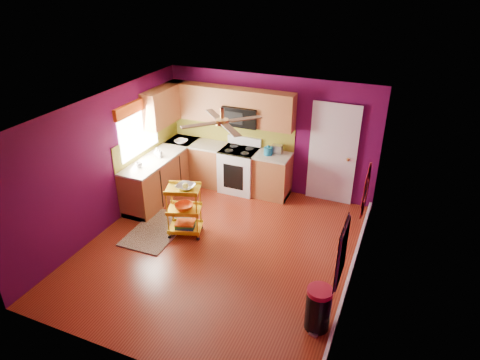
% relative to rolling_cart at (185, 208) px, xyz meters
% --- Properties ---
extents(ground, '(5.00, 5.00, 0.00)m').
position_rel_rolling_cart_xyz_m(ground, '(0.78, -0.20, -0.54)').
color(ground, maroon).
rests_on(ground, ground).
extents(room_envelope, '(4.54, 5.04, 2.52)m').
position_rel_rolling_cart_xyz_m(room_envelope, '(0.81, -0.20, 1.09)').
color(room_envelope, '#50093B').
rests_on(room_envelope, ground).
extents(lower_cabinets, '(2.81, 2.31, 0.94)m').
position_rel_rolling_cart_xyz_m(lower_cabinets, '(-0.57, 1.62, -0.11)').
color(lower_cabinets, brown).
rests_on(lower_cabinets, ground).
extents(electric_range, '(0.76, 0.66, 1.13)m').
position_rel_rolling_cart_xyz_m(electric_range, '(0.23, 1.97, -0.06)').
color(electric_range, white).
rests_on(electric_range, ground).
extents(upper_cabinetry, '(2.80, 2.30, 1.26)m').
position_rel_rolling_cart_xyz_m(upper_cabinetry, '(-0.46, 1.97, 1.25)').
color(upper_cabinetry, brown).
rests_on(upper_cabinetry, ground).
extents(left_window, '(0.08, 1.35, 1.08)m').
position_rel_rolling_cart_xyz_m(left_window, '(-1.44, 0.85, 1.19)').
color(left_window, white).
rests_on(left_window, ground).
extents(panel_door, '(0.95, 0.11, 2.15)m').
position_rel_rolling_cart_xyz_m(panel_door, '(2.13, 2.27, 0.48)').
color(panel_door, white).
rests_on(panel_door, ground).
extents(right_wall_art, '(0.04, 2.74, 1.04)m').
position_rel_rolling_cart_xyz_m(right_wall_art, '(3.01, -0.54, 0.90)').
color(right_wall_art, black).
rests_on(right_wall_art, ground).
extents(ceiling_fan, '(1.01, 1.01, 0.26)m').
position_rel_rolling_cart_xyz_m(ceiling_fan, '(0.78, 0.00, 1.75)').
color(ceiling_fan, '#BF8C3F').
rests_on(ceiling_fan, ground).
extents(shag_rug, '(0.87, 1.39, 0.02)m').
position_rel_rolling_cart_xyz_m(shag_rug, '(-0.56, -0.12, -0.53)').
color(shag_rug, '#311B10').
rests_on(shag_rug, ground).
extents(rolling_cart, '(0.69, 0.59, 1.06)m').
position_rel_rolling_cart_xyz_m(rolling_cart, '(0.00, 0.00, 0.00)').
color(rolling_cart, yellow).
rests_on(rolling_cart, ground).
extents(trash_can, '(0.43, 0.43, 0.66)m').
position_rel_rolling_cart_xyz_m(trash_can, '(2.76, -1.27, -0.22)').
color(trash_can, black).
rests_on(trash_can, ground).
extents(teal_kettle, '(0.18, 0.18, 0.21)m').
position_rel_rolling_cart_xyz_m(teal_kettle, '(0.87, 1.97, 0.48)').
color(teal_kettle, '#136A91').
rests_on(teal_kettle, lower_cabinets).
extents(toaster, '(0.22, 0.15, 0.18)m').
position_rel_rolling_cart_xyz_m(toaster, '(1.01, 2.12, 0.49)').
color(toaster, beige).
rests_on(toaster, lower_cabinets).
extents(soap_bottle_a, '(0.09, 0.09, 0.20)m').
position_rel_rolling_cart_xyz_m(soap_bottle_a, '(-1.11, 0.98, 0.50)').
color(soap_bottle_a, '#EA3F72').
rests_on(soap_bottle_a, lower_cabinets).
extents(soap_bottle_b, '(0.13, 0.13, 0.17)m').
position_rel_rolling_cart_xyz_m(soap_bottle_b, '(-1.20, 1.05, 0.48)').
color(soap_bottle_b, white).
rests_on(soap_bottle_b, lower_cabinets).
extents(counter_dish, '(0.28, 0.28, 0.07)m').
position_rel_rolling_cart_xyz_m(counter_dish, '(-1.08, 1.83, 0.43)').
color(counter_dish, white).
rests_on(counter_dish, lower_cabinets).
extents(counter_cup, '(0.13, 0.13, 0.10)m').
position_rel_rolling_cart_xyz_m(counter_cup, '(-1.22, 0.44, 0.45)').
color(counter_cup, white).
rests_on(counter_cup, lower_cabinets).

